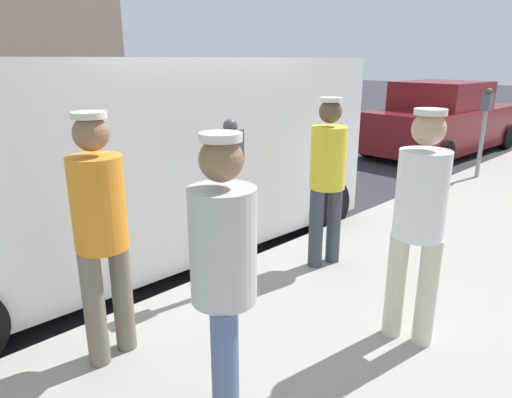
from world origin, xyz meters
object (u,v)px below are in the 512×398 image
(parking_meter_far, at_px, (485,118))
(parked_van, at_px, (141,154))
(parking_meter_near, at_px, (231,177))
(pedestrian_in_yellow, at_px, (327,173))
(parked_sedan_ahead, at_px, (442,121))
(pedestrian_in_orange, at_px, (101,225))
(pedestrian_in_white, at_px, (419,215))
(pedestrian_in_gray, at_px, (224,272))

(parking_meter_far, distance_m, parked_van, 5.90)
(parking_meter_near, relative_size, pedestrian_in_yellow, 0.92)
(parked_van, bearing_deg, parking_meter_near, -1.57)
(parking_meter_far, relative_size, parked_sedan_ahead, 0.34)
(parking_meter_far, relative_size, pedestrian_in_orange, 0.90)
(pedestrian_in_yellow, relative_size, pedestrian_in_white, 0.98)
(parking_meter_near, relative_size, pedestrian_in_white, 0.90)
(pedestrian_in_yellow, bearing_deg, parking_meter_near, -105.40)
(pedestrian_in_white, height_order, pedestrian_in_orange, pedestrian_in_orange)
(parking_meter_near, relative_size, parked_sedan_ahead, 0.34)
(parking_meter_near, distance_m, pedestrian_in_yellow, 1.03)
(parking_meter_near, height_order, pedestrian_in_white, pedestrian_in_white)
(pedestrian_in_yellow, bearing_deg, parked_van, -151.84)
(pedestrian_in_orange, relative_size, parked_sedan_ahead, 0.38)
(pedestrian_in_yellow, relative_size, parked_van, 0.31)
(pedestrian_in_gray, bearing_deg, pedestrian_in_orange, -172.21)
(pedestrian_in_yellow, relative_size, parked_sedan_ahead, 0.37)
(parking_meter_near, relative_size, pedestrian_in_orange, 0.90)
(pedestrian_in_yellow, height_order, pedestrian_in_orange, pedestrian_in_orange)
(pedestrian_in_gray, bearing_deg, parked_van, 156.74)
(pedestrian_in_orange, bearing_deg, parking_meter_far, 91.29)
(parking_meter_near, bearing_deg, parked_sedan_ahead, 102.13)
(parked_sedan_ahead, bearing_deg, parking_meter_far, -53.55)
(pedestrian_in_orange, bearing_deg, pedestrian_in_white, 50.71)
(parking_meter_far, distance_m, pedestrian_in_orange, 7.01)
(pedestrian_in_gray, height_order, pedestrian_in_white, pedestrian_in_white)
(parking_meter_near, height_order, pedestrian_in_yellow, pedestrian_in_yellow)
(parking_meter_far, bearing_deg, pedestrian_in_gray, -80.10)
(parking_meter_near, distance_m, parking_meter_far, 5.75)
(parking_meter_far, distance_m, pedestrian_in_white, 5.57)
(pedestrian_in_yellow, bearing_deg, pedestrian_in_white, -26.37)
(pedestrian_in_white, relative_size, parked_van, 0.32)
(pedestrian_in_orange, height_order, parked_van, parked_van)
(pedestrian_in_gray, relative_size, parked_van, 0.32)
(pedestrian_in_yellow, height_order, pedestrian_in_gray, pedestrian_in_gray)
(parking_meter_near, height_order, parking_meter_far, same)
(parking_meter_far, bearing_deg, pedestrian_in_yellow, -86.72)
(parking_meter_near, xyz_separation_m, pedestrian_in_orange, (0.16, -1.26, -0.07))
(parking_meter_near, distance_m, parked_van, 1.50)
(parked_van, xyz_separation_m, parked_sedan_ahead, (-0.24, 8.07, -0.41))
(parking_meter_far, xyz_separation_m, pedestrian_in_orange, (0.16, -7.01, -0.07))
(parking_meter_near, height_order, pedestrian_in_gray, pedestrian_in_gray)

